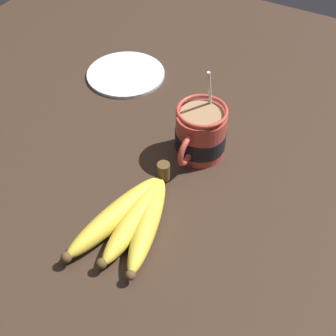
# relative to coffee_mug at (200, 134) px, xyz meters

# --- Properties ---
(table) EXTENTS (1.27, 1.27, 0.03)m
(table) POSITION_rel_coffee_mug_xyz_m (0.08, -0.01, -0.05)
(table) COLOR #332319
(table) RESTS_ON ground
(coffee_mug) EXTENTS (0.12, 0.08, 0.15)m
(coffee_mug) POSITION_rel_coffee_mug_xyz_m (0.00, 0.00, 0.00)
(coffee_mug) COLOR #B23D33
(coffee_mug) RESTS_ON table
(banana_bunch) EXTENTS (0.21, 0.12, 0.04)m
(banana_bunch) POSITION_rel_coffee_mug_xyz_m (0.18, -0.02, -0.02)
(banana_bunch) COLOR #4C381E
(banana_bunch) RESTS_ON table
(small_plate) EXTENTS (0.15, 0.15, 0.01)m
(small_plate) POSITION_rel_coffee_mug_xyz_m (-0.13, -0.23, -0.04)
(small_plate) COLOR silver
(small_plate) RESTS_ON table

